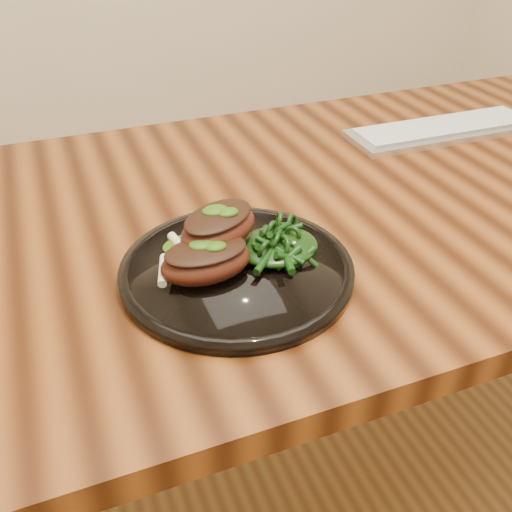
{
  "coord_description": "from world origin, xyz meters",
  "views": [
    {
      "loc": [
        -0.37,
        -0.72,
        1.19
      ],
      "look_at": [
        -0.16,
        -0.17,
        0.78
      ],
      "focal_mm": 40.0,
      "sensor_mm": 36.0,
      "label": 1
    }
  ],
  "objects_px": {
    "plate": "(237,270)",
    "keyboard": "(443,129)",
    "lamb_chop_front": "(205,260)",
    "greens_heap": "(278,242)",
    "desk": "(306,240)"
  },
  "relations": [
    {
      "from": "plate",
      "to": "keyboard",
      "type": "xyz_separation_m",
      "value": [
        0.54,
        0.3,
        -0.0
      ]
    },
    {
      "from": "keyboard",
      "to": "desk",
      "type": "bearing_deg",
      "value": -158.74
    },
    {
      "from": "desk",
      "to": "lamb_chop_front",
      "type": "relative_size",
      "value": 12.98
    },
    {
      "from": "lamb_chop_front",
      "to": "plate",
      "type": "bearing_deg",
      "value": 13.55
    },
    {
      "from": "lamb_chop_front",
      "to": "greens_heap",
      "type": "distance_m",
      "value": 0.1
    },
    {
      "from": "desk",
      "to": "plate",
      "type": "bearing_deg",
      "value": -138.5
    },
    {
      "from": "lamb_chop_front",
      "to": "desk",
      "type": "bearing_deg",
      "value": 37.2
    },
    {
      "from": "keyboard",
      "to": "plate",
      "type": "bearing_deg",
      "value": -151.05
    },
    {
      "from": "plate",
      "to": "keyboard",
      "type": "bearing_deg",
      "value": 28.95
    },
    {
      "from": "desk",
      "to": "lamb_chop_front",
      "type": "bearing_deg",
      "value": -142.8
    },
    {
      "from": "plate",
      "to": "keyboard",
      "type": "relative_size",
      "value": 0.76
    },
    {
      "from": "lamb_chop_front",
      "to": "greens_heap",
      "type": "xyz_separation_m",
      "value": [
        0.1,
        0.02,
        -0.01
      ]
    },
    {
      "from": "desk",
      "to": "greens_heap",
      "type": "xyz_separation_m",
      "value": [
        -0.12,
        -0.15,
        0.12
      ]
    },
    {
      "from": "lamb_chop_front",
      "to": "keyboard",
      "type": "distance_m",
      "value": 0.67
    },
    {
      "from": "lamb_chop_front",
      "to": "greens_heap",
      "type": "bearing_deg",
      "value": 8.79
    }
  ]
}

